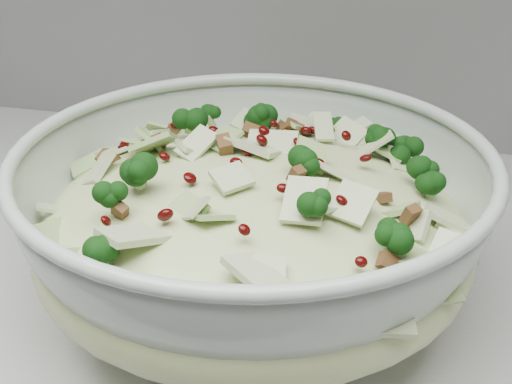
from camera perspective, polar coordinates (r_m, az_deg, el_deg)
mixing_bowl at (r=0.55m, az=-0.22°, el=-3.10°), size 0.42×0.42×0.14m
salad at (r=0.54m, az=-0.22°, el=-0.96°), size 0.33×0.33×0.14m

